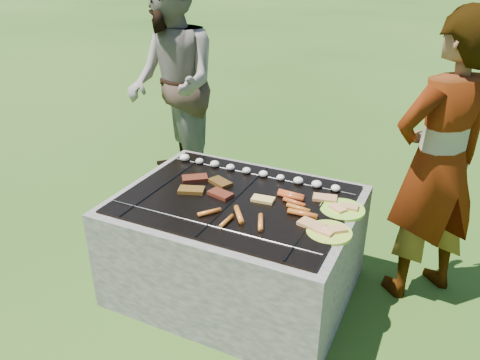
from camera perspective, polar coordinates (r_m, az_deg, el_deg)
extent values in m
plane|color=#204511|center=(2.92, -0.44, -12.85)|extent=(60.00, 60.00, 0.00)
cube|color=gray|center=(3.06, 2.93, -4.09)|extent=(1.30, 0.18, 0.60)
cube|color=#9D948B|center=(2.45, -4.78, -12.75)|extent=(1.30, 0.18, 0.60)
cube|color=#A7A094|center=(2.99, -10.18, -5.25)|extent=(0.18, 0.64, 0.60)
cube|color=#9C968B|center=(2.59, 10.95, -10.80)|extent=(0.18, 0.64, 0.60)
cube|color=black|center=(2.78, -0.45, -8.99)|extent=(0.94, 0.64, 0.48)
sphere|color=#FF5914|center=(2.66, -0.47, -5.09)|extent=(0.10, 0.10, 0.10)
cube|color=black|center=(2.58, -0.48, -2.31)|extent=(1.20, 0.90, 0.01)
cylinder|color=black|center=(2.79, -8.82, -0.28)|extent=(0.01, 0.88, 0.01)
cylinder|color=black|center=(2.58, -0.48, -2.19)|extent=(0.01, 0.88, 0.01)
cylinder|color=black|center=(2.44, 9.08, -4.32)|extent=(0.01, 0.88, 0.01)
cylinder|color=black|center=(2.34, -3.95, -5.52)|extent=(1.18, 0.01, 0.01)
cylinder|color=black|center=(2.84, 2.36, 0.55)|extent=(1.18, 0.01, 0.01)
ellipsoid|color=white|center=(3.06, -6.77, 2.74)|extent=(0.06, 0.06, 0.04)
ellipsoid|color=beige|center=(3.00, -4.96, 2.31)|extent=(0.05, 0.05, 0.04)
ellipsoid|color=beige|center=(2.95, -3.10, 1.98)|extent=(0.06, 0.06, 0.04)
ellipsoid|color=white|center=(2.91, -1.17, 1.57)|extent=(0.05, 0.05, 0.04)
ellipsoid|color=beige|center=(2.86, 0.82, 1.17)|extent=(0.05, 0.05, 0.04)
ellipsoid|color=#F2EACD|center=(2.82, 2.86, 0.77)|extent=(0.05, 0.05, 0.04)
ellipsoid|color=white|center=(2.79, 4.96, 0.31)|extent=(0.05, 0.05, 0.03)
ellipsoid|color=white|center=(2.75, 7.12, -0.06)|extent=(0.06, 0.06, 0.04)
ellipsoid|color=silver|center=(2.72, 9.33, -0.49)|extent=(0.06, 0.06, 0.04)
ellipsoid|color=white|center=(2.70, 11.57, -0.98)|extent=(0.05, 0.05, 0.04)
cube|color=maroon|center=(2.79, -5.52, 0.20)|extent=(0.17, 0.16, 0.02)
cube|color=brown|center=(2.73, -2.42, -0.27)|extent=(0.16, 0.13, 0.02)
cube|color=#95611B|center=(2.66, -5.94, -1.23)|extent=(0.16, 0.13, 0.02)
cube|color=maroon|center=(2.60, -2.40, -1.71)|extent=(0.15, 0.11, 0.02)
cylinder|color=orange|center=(2.58, 6.18, -2.02)|extent=(0.15, 0.04, 0.03)
cylinder|color=#CB6121|center=(2.53, 6.64, -2.72)|extent=(0.13, 0.05, 0.02)
cylinder|color=orange|center=(2.47, 7.12, -3.41)|extent=(0.13, 0.04, 0.02)
cylinder|color=orange|center=(2.42, 7.63, -4.08)|extent=(0.16, 0.03, 0.03)
cylinder|color=orange|center=(2.39, -0.14, -4.23)|extent=(0.12, 0.14, 0.03)
cylinder|color=orange|center=(2.33, 2.54, -5.17)|extent=(0.08, 0.14, 0.03)
cylinder|color=orange|center=(2.42, -3.75, -3.93)|extent=(0.10, 0.12, 0.02)
cylinder|color=#B97A1E|center=(2.34, -1.65, -5.03)|extent=(0.03, 0.12, 0.02)
cylinder|color=orange|center=(2.61, 6.27, -1.71)|extent=(0.15, 0.04, 0.03)
cube|color=#DECE71|center=(2.55, 2.83, -2.37)|extent=(0.13, 0.08, 0.02)
cube|color=tan|center=(2.35, 8.71, -5.39)|extent=(0.15, 0.11, 0.02)
cube|color=tan|center=(2.60, 10.30, -2.17)|extent=(0.14, 0.10, 0.02)
cylinder|color=#B9E135|center=(2.53, 12.34, -3.55)|extent=(0.25, 0.25, 0.02)
cube|color=#F8AE7F|center=(2.51, 11.81, -3.39)|extent=(0.10, 0.09, 0.01)
cube|color=tan|center=(2.54, 13.14, -3.20)|extent=(0.10, 0.07, 0.02)
cylinder|color=yellow|center=(2.32, 10.79, -6.31)|extent=(0.26, 0.26, 0.01)
cube|color=#F0AD7A|center=(2.30, 10.21, -6.14)|extent=(0.10, 0.08, 0.02)
cube|color=tan|center=(2.33, 11.67, -5.91)|extent=(0.11, 0.11, 0.02)
imported|color=gray|center=(2.71, 23.02, 1.76)|extent=(0.69, 0.70, 1.63)
imported|color=#A99B8D|center=(3.83, -8.29, 11.39)|extent=(1.09, 1.07, 1.77)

